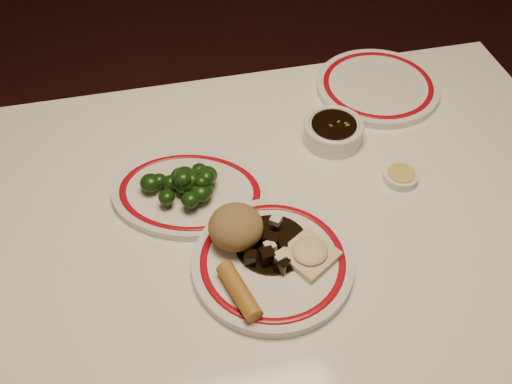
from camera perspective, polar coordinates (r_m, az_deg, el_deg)
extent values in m
cube|color=white|center=(0.99, 2.93, -4.50)|extent=(1.20, 0.90, 0.04)
cylinder|color=black|center=(1.55, -21.34, -5.11)|extent=(0.06, 0.06, 0.71)
cylinder|color=black|center=(1.68, 16.99, 1.37)|extent=(0.06, 0.06, 0.71)
cylinder|color=white|center=(0.92, 1.67, -7.10)|extent=(0.29, 0.29, 0.02)
torus|color=#9A0813|center=(0.92, 1.69, -6.77)|extent=(0.25, 0.25, 0.00)
ellipsoid|color=olive|center=(0.92, -2.03, -3.50)|extent=(0.09, 0.09, 0.06)
cylinder|color=#B5792C|center=(0.87, -1.70, -9.87)|extent=(0.05, 0.10, 0.03)
cube|color=beige|center=(0.92, 5.37, -6.25)|extent=(0.10, 0.10, 0.01)
ellipsoid|color=beige|center=(0.91, 5.41, -5.92)|extent=(0.06, 0.06, 0.02)
cylinder|color=black|center=(0.93, 1.61, -5.24)|extent=(0.12, 0.12, 0.00)
cube|color=black|center=(0.93, 0.69, -4.46)|extent=(0.03, 0.03, 0.02)
cube|color=black|center=(0.93, 1.54, -4.94)|extent=(0.02, 0.02, 0.02)
cube|color=black|center=(0.90, 0.89, -6.45)|extent=(0.02, 0.02, 0.01)
cube|color=black|center=(0.92, 1.69, -4.80)|extent=(0.03, 0.03, 0.02)
cube|color=black|center=(0.92, 2.73, -5.26)|extent=(0.02, 0.02, 0.01)
cube|color=black|center=(0.90, -0.56, -6.54)|extent=(0.02, 0.02, 0.02)
cube|color=black|center=(0.90, 1.12, -6.38)|extent=(0.02, 0.02, 0.02)
cube|color=black|center=(0.91, 1.12, -6.36)|extent=(0.02, 0.02, 0.02)
cube|color=black|center=(0.91, 1.20, -6.02)|extent=(0.02, 0.02, 0.01)
cube|color=black|center=(0.90, 2.62, -7.30)|extent=(0.03, 0.03, 0.02)
cube|color=beige|center=(0.89, 2.36, -6.50)|extent=(0.02, 0.02, 0.01)
cube|color=beige|center=(0.91, 1.38, -5.45)|extent=(0.02, 0.02, 0.01)
cube|color=beige|center=(0.94, 1.99, -2.82)|extent=(0.02, 0.02, 0.01)
torus|color=#9A0813|center=(1.02, -6.65, 0.13)|extent=(0.31, 0.31, 0.00)
cylinder|color=#23471C|center=(1.03, -6.28, 0.90)|extent=(0.01, 0.01, 0.01)
ellipsoid|color=black|center=(1.02, -6.35, 1.48)|extent=(0.03, 0.03, 0.03)
cylinder|color=#23471C|center=(1.01, -7.01, 0.15)|extent=(0.01, 0.01, 0.02)
ellipsoid|color=black|center=(1.00, -7.11, 0.91)|extent=(0.04, 0.04, 0.03)
cylinder|color=#23471C|center=(1.02, -4.86, 0.96)|extent=(0.01, 0.01, 0.01)
ellipsoid|color=black|center=(1.01, -4.93, 1.67)|extent=(0.04, 0.04, 0.03)
cylinder|color=#23471C|center=(1.02, -8.45, 0.44)|extent=(0.01, 0.01, 0.01)
ellipsoid|color=black|center=(1.01, -8.54, 0.99)|extent=(0.03, 0.03, 0.02)
cylinder|color=#23471C|center=(1.01, -7.24, 0.01)|extent=(0.01, 0.01, 0.01)
ellipsoid|color=black|center=(1.00, -7.32, 0.54)|extent=(0.03, 0.03, 0.02)
cylinder|color=#23471C|center=(1.00, -5.19, -0.54)|extent=(0.01, 0.01, 0.01)
ellipsoid|color=black|center=(0.99, -5.25, 0.08)|extent=(0.03, 0.03, 0.03)
cylinder|color=#23471C|center=(1.03, -9.59, 0.61)|extent=(0.01, 0.01, 0.01)
ellipsoid|color=black|center=(1.02, -9.69, 1.17)|extent=(0.03, 0.03, 0.02)
cylinder|color=#23471C|center=(1.02, -5.48, 0.74)|extent=(0.01, 0.01, 0.02)
ellipsoid|color=black|center=(1.00, -5.56, 1.45)|extent=(0.03, 0.03, 0.03)
cylinder|color=#23471C|center=(1.02, -7.06, 0.80)|extent=(0.01, 0.01, 0.02)
ellipsoid|color=black|center=(1.01, -7.16, 1.57)|extent=(0.04, 0.04, 0.03)
cylinder|color=#23471C|center=(1.02, -5.96, 0.52)|extent=(0.01, 0.01, 0.01)
ellipsoid|color=black|center=(1.00, -6.04, 1.18)|extent=(0.04, 0.04, 0.03)
cylinder|color=#23471C|center=(1.00, -8.83, -1.11)|extent=(0.01, 0.01, 0.01)
ellipsoid|color=black|center=(0.98, -8.93, -0.50)|extent=(0.03, 0.03, 0.02)
cylinder|color=#23471C|center=(1.01, -7.10, 0.16)|extent=(0.01, 0.01, 0.01)
ellipsoid|color=black|center=(1.00, -7.19, 0.80)|extent=(0.03, 0.03, 0.02)
cylinder|color=#23471C|center=(1.03, -7.42, 0.95)|extent=(0.01, 0.01, 0.01)
ellipsoid|color=black|center=(1.02, -7.51, 1.58)|extent=(0.04, 0.04, 0.03)
cylinder|color=#23471C|center=(1.04, -5.63, 1.66)|extent=(0.01, 0.01, 0.01)
ellipsoid|color=black|center=(1.03, -5.69, 2.20)|extent=(0.03, 0.03, 0.02)
cylinder|color=#23471C|center=(1.03, -7.69, 0.97)|extent=(0.01, 0.01, 0.02)
ellipsoid|color=black|center=(1.02, -7.78, 1.59)|extent=(0.03, 0.03, 0.02)
cylinder|color=#23471C|center=(1.02, -6.89, 0.53)|extent=(0.01, 0.01, 0.01)
ellipsoid|color=black|center=(1.01, -6.97, 1.14)|extent=(0.03, 0.03, 0.02)
cylinder|color=#23471C|center=(1.00, -5.48, -0.72)|extent=(0.01, 0.01, 0.01)
ellipsoid|color=black|center=(0.98, -5.55, -0.06)|extent=(0.04, 0.04, 0.03)
cylinder|color=#23471C|center=(1.01, -5.56, 0.45)|extent=(0.01, 0.01, 0.02)
ellipsoid|color=black|center=(1.00, -5.63, 1.06)|extent=(0.03, 0.03, 0.02)
cylinder|color=#23471C|center=(1.02, -7.26, 0.35)|extent=(0.01, 0.01, 0.01)
ellipsoid|color=black|center=(1.00, -7.36, 1.09)|extent=(0.04, 0.04, 0.03)
cylinder|color=#23471C|center=(1.03, -10.40, 0.32)|extent=(0.01, 0.01, 0.01)
ellipsoid|color=black|center=(1.02, -10.51, 0.91)|extent=(0.04, 0.04, 0.03)
cylinder|color=#23471C|center=(0.99, -6.49, -1.42)|extent=(0.01, 0.01, 0.02)
ellipsoid|color=black|center=(0.97, -6.58, -0.75)|extent=(0.03, 0.03, 0.03)
ellipsoid|color=black|center=(0.99, -7.32, 1.35)|extent=(0.03, 0.03, 0.03)
ellipsoid|color=black|center=(1.00, -7.20, 1.73)|extent=(0.03, 0.03, 0.03)
ellipsoid|color=black|center=(1.00, -6.49, 1.25)|extent=(0.03, 0.03, 0.03)
ellipsoid|color=black|center=(0.99, -5.00, 1.50)|extent=(0.03, 0.03, 0.03)
ellipsoid|color=black|center=(0.98, -5.48, 1.05)|extent=(0.02, 0.02, 0.02)
ellipsoid|color=black|center=(1.00, -6.60, 1.27)|extent=(0.03, 0.03, 0.02)
cylinder|color=white|center=(1.13, 7.71, 5.91)|extent=(0.12, 0.12, 0.04)
cylinder|color=black|center=(1.11, 7.81, 6.72)|extent=(0.09, 0.09, 0.00)
cylinder|color=white|center=(1.15, 8.41, 6.17)|extent=(0.06, 0.06, 0.02)
cylinder|color=red|center=(1.15, 8.46, 6.52)|extent=(0.05, 0.05, 0.00)
cylinder|color=white|center=(1.08, 14.24, 1.50)|extent=(0.06, 0.06, 0.02)
cylinder|color=#C9B953|center=(1.07, 14.34, 1.85)|extent=(0.05, 0.05, 0.00)
cylinder|color=white|center=(1.28, 12.06, 10.26)|extent=(0.31, 0.31, 0.02)
torus|color=#9A0813|center=(1.27, 12.12, 10.54)|extent=(0.27, 0.27, 0.00)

